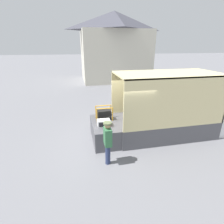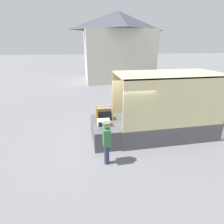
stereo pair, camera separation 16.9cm
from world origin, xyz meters
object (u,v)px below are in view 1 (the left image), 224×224
object	(u,v)px
box_truck	(191,115)
worker_person	(108,139)
microwave	(104,123)
portable_generator	(105,115)

from	to	relation	value
box_truck	worker_person	size ratio (longest dim) A/B	4.03
microwave	portable_generator	bearing A→B (deg)	77.46
box_truck	portable_generator	size ratio (longest dim) A/B	8.92
worker_person	portable_generator	bearing A→B (deg)	83.35
microwave	worker_person	world-z (taller)	worker_person
box_truck	microwave	world-z (taller)	box_truck
box_truck	worker_person	world-z (taller)	box_truck
box_truck	portable_generator	bearing A→B (deg)	175.41
box_truck	worker_person	distance (m)	4.84
box_truck	microwave	xyz separation A→B (m)	(-4.42, -0.34, 0.12)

